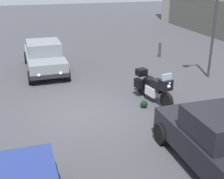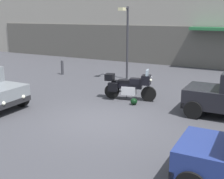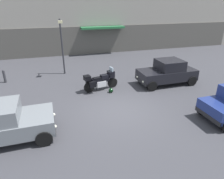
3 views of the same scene
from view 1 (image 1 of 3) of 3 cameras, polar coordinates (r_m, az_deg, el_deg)
name	(u,v)px [view 1 (image 1 of 3)]	position (r m, az deg, el deg)	size (l,w,h in m)	color
ground_plane	(83,112)	(11.06, -5.50, -4.37)	(80.00, 80.00, 0.00)	#38383D
motorcycle	(153,86)	(11.88, 7.91, 0.64)	(2.24, 0.99, 1.36)	black
helmet	(144,104)	(11.41, 6.10, -2.78)	(0.28, 0.28, 0.28)	black
car_hatchback_near	(216,141)	(8.17, 19.19, -9.17)	(3.90, 1.83, 1.64)	black
car_sedan_far	(44,56)	(15.75, -12.78, 6.17)	(4.61, 2.00, 1.56)	slate
streetlamp_curbside	(211,26)	(14.78, 18.37, 11.45)	(0.28, 0.94, 4.01)	#2D2D33
bollard_curbside	(160,49)	(18.35, 9.10, 7.62)	(0.16, 0.16, 0.92)	#333338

